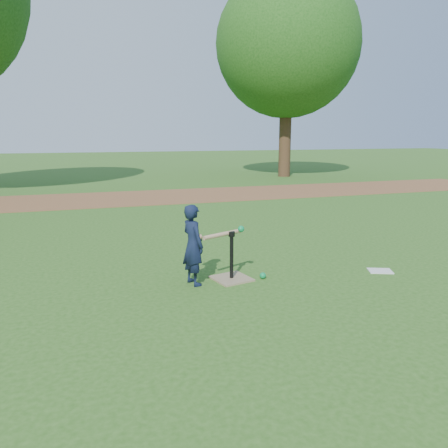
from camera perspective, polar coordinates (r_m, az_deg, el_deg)
name	(u,v)px	position (r m, az deg, el deg)	size (l,w,h in m)	color
ground	(236,279)	(5.53, 1.53, -7.15)	(80.00, 80.00, 0.00)	#285116
dirt_strip	(147,197)	(12.68, -10.02, 3.46)	(24.00, 3.00, 0.01)	brown
child	(193,245)	(5.22, -4.07, -2.74)	(0.36, 0.23, 0.98)	black
wiffle_ball_ground	(263,276)	(5.54, 5.09, -6.72)	(0.08, 0.08, 0.08)	#0C8545
clipboard	(380,271)	(6.17, 19.72, -5.78)	(0.30, 0.23, 0.01)	silver
batting_tee	(232,271)	(5.47, 0.99, -6.15)	(0.52, 0.52, 0.61)	#8D7859
swing_action	(224,233)	(5.29, 0.05, -1.23)	(0.62, 0.30, 0.12)	tan
tree_right	(288,45)	(19.16, 8.30, 22.14)	(5.80, 5.80, 8.21)	#382316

